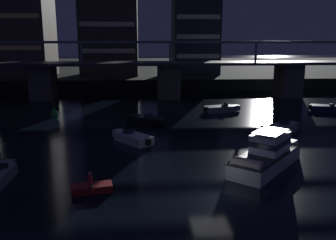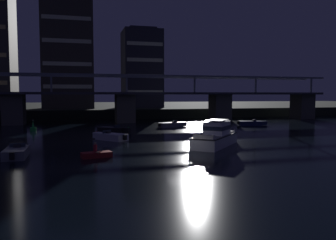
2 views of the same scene
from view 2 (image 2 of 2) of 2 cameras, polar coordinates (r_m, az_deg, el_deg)
ground_plane at (r=31.66m, az=2.36°, el=-5.75°), size 400.00×400.00×0.00m
far_riverbank at (r=116.44m, az=-10.39°, el=1.99°), size 240.00×80.00×2.20m
river_bridge at (r=68.62m, az=-7.19°, el=2.98°), size 87.69×6.40×9.38m
tower_west_tall at (r=87.64m, az=-16.34°, el=10.48°), size 11.76×9.83×26.51m
tower_central at (r=90.89m, az=-4.40°, el=8.51°), size 9.82×9.36×20.52m
cabin_cruiser_near_left at (r=37.27m, az=8.01°, el=-2.65°), size 7.59×8.21×2.79m
speedboat_near_center at (r=50.11m, az=-9.06°, el=-1.64°), size 4.68×4.02×1.16m
speedboat_near_right at (r=48.80m, az=8.64°, el=-1.79°), size 4.84×3.68×1.16m
speedboat_mid_center at (r=33.14m, az=-23.89°, el=-4.94°), size 1.83×5.19×1.16m
speedboat_mid_right at (r=58.19m, az=0.64°, el=-0.78°), size 5.21×2.65×1.16m
speedboat_far_left at (r=42.17m, az=-9.55°, el=-2.74°), size 4.12×4.61×1.16m
speedboat_far_center at (r=63.16m, az=13.74°, el=-0.51°), size 5.16×2.85×1.16m
channel_buoy at (r=55.23m, az=-21.53°, el=-1.28°), size 0.90×0.90×1.76m
dinghy_with_paddler at (r=30.76m, az=-11.83°, el=-5.61°), size 2.76×2.57×1.36m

